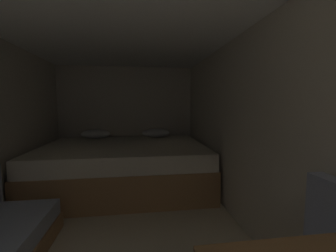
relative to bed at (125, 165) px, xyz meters
name	(u,v)px	position (x,y,z in m)	size (l,w,h in m)	color
ground_plane	(117,239)	(0.00, -1.43, -0.36)	(6.78, 6.78, 0.00)	beige
wall_back	(127,119)	(0.00, 0.98, 0.70)	(2.77, 0.05, 2.11)	beige
wall_right	(248,133)	(1.36, -1.43, 0.70)	(0.05, 4.78, 2.11)	beige
ceiling_slab	(112,17)	(0.00, -1.43, 1.77)	(2.77, 4.78, 0.05)	white
bed	(125,165)	(0.00, 0.00, 0.00)	(2.55, 1.84, 0.88)	#9E7247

